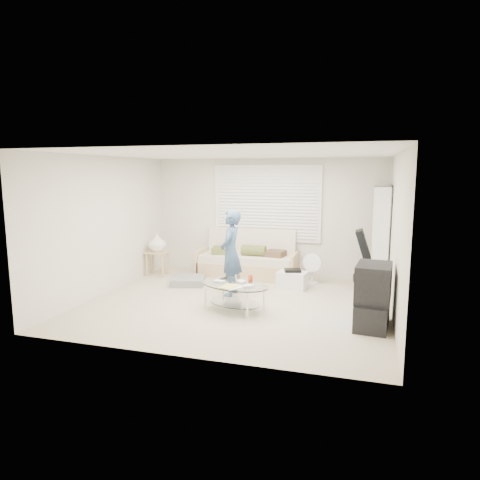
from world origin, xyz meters
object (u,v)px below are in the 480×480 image
(bookshelf, at_px, (380,237))
(coffee_table, at_px, (235,289))
(futon_sofa, at_px, (248,261))
(tv_unit, at_px, (373,296))

(bookshelf, xyz_separation_m, coffee_table, (-2.23, -2.12, -0.63))
(futon_sofa, height_order, coffee_table, futon_sofa)
(bookshelf, bearing_deg, coffee_table, -136.52)
(coffee_table, bearing_deg, bookshelf, 43.48)
(futon_sofa, relative_size, tv_unit, 2.27)
(tv_unit, bearing_deg, futon_sofa, 136.54)
(futon_sofa, relative_size, coffee_table, 1.51)
(futon_sofa, bearing_deg, bookshelf, -3.07)
(bookshelf, bearing_deg, tv_unit, -93.19)
(futon_sofa, height_order, bookshelf, bookshelf)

